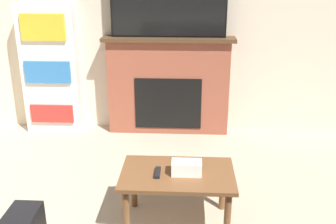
# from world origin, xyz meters

# --- Properties ---
(wall_back) EXTENTS (6.17, 0.06, 2.70)m
(wall_back) POSITION_xyz_m (0.00, 3.94, 1.35)
(wall_back) COLOR beige
(wall_back) RESTS_ON ground_plane
(fireplace) EXTENTS (1.49, 0.28, 1.13)m
(fireplace) POSITION_xyz_m (-0.01, 3.80, 0.57)
(fireplace) COLOR brown
(fireplace) RESTS_ON ground_plane
(tv) EXTENTS (1.27, 0.03, 0.70)m
(tv) POSITION_xyz_m (-0.01, 3.78, 1.48)
(tv) COLOR black
(tv) RESTS_ON fireplace
(coffee_table) EXTENTS (0.84, 0.54, 0.43)m
(coffee_table) POSITION_xyz_m (0.15, 1.97, 0.37)
(coffee_table) COLOR brown
(coffee_table) RESTS_ON ground_plane
(tissue_box) EXTENTS (0.22, 0.12, 0.10)m
(tissue_box) POSITION_xyz_m (0.21, 1.95, 0.48)
(tissue_box) COLOR white
(tissue_box) RESTS_ON coffee_table
(remote_control) EXTENTS (0.04, 0.15, 0.02)m
(remote_control) POSITION_xyz_m (-0.00, 1.94, 0.44)
(remote_control) COLOR black
(remote_control) RESTS_ON coffee_table
(bookshelf) EXTENTS (0.64, 0.29, 1.50)m
(bookshelf) POSITION_xyz_m (-1.37, 3.78, 0.75)
(bookshelf) COLOR white
(bookshelf) RESTS_ON ground_plane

